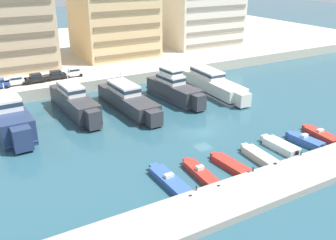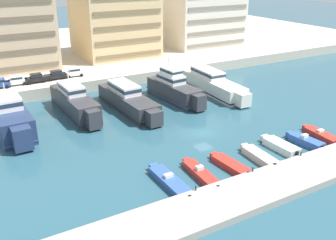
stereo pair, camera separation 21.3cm
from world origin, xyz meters
The scene contains 25 objects.
ground_plane centered at (0.00, 0.00, 0.00)m, with size 400.00×400.00×0.00m, color #285160.
quay_promenade centered at (0.00, 62.47, 1.17)m, with size 180.00×70.00×2.35m, color #BCB29E.
pier_dock centered at (0.00, -16.61, 0.43)m, with size 120.00×6.13×0.86m, color #9E998E.
yacht_navy_left centered at (-25.42, 14.63, 2.26)m, with size 5.01×16.52×7.33m.
yacht_charcoal_mid_left centered at (-14.75, 17.47, 2.07)m, with size 4.56×17.91×6.83m.
yacht_charcoal_center_left centered at (-6.02, 14.79, 1.81)m, with size 4.97×19.52×6.35m.
yacht_charcoal_center centered at (3.67, 15.08, 2.20)m, with size 5.03×15.94×7.81m.
yacht_ivory_center_right centered at (12.82, 15.87, 1.74)m, with size 5.12×21.92×6.11m.
motorboat_blue_far_left centered at (-11.90, -10.23, 0.43)m, with size 2.04×8.62×1.24m.
motorboat_red_left centered at (-7.80, -10.60, 0.44)m, with size 2.01×7.77×1.34m.
motorboat_red_mid_left centered at (-3.30, -10.51, 0.41)m, with size 2.21×6.67×0.86m.
motorboat_cream_center_left centered at (1.34, -10.72, 0.49)m, with size 2.10×6.60×0.99m.
motorboat_white_center centered at (6.01, -9.91, 0.51)m, with size 2.17×6.44×1.02m.
motorboat_blue_center_right centered at (10.29, -10.56, 0.52)m, with size 2.25×6.15×1.45m.
motorboat_red_mid_right centered at (14.24, -10.10, 0.41)m, with size 2.28×6.83×1.15m.
car_white_mid_left centered at (-21.78, 31.95, 3.32)m, with size 4.15×2.01×1.80m.
car_black_center_left centered at (-18.17, 31.78, 3.32)m, with size 4.16×2.05×1.80m.
car_black_center centered at (-14.11, 32.16, 3.32)m, with size 4.15×2.03×1.80m.
car_white_center_right centered at (-10.32, 32.37, 3.32)m, with size 4.15×2.03×1.80m.
apartment_block_far_left centered at (-20.56, 45.76, 10.84)m, with size 19.66×14.26×18.87m.
apartment_block_left centered at (5.25, 47.69, 10.81)m, with size 18.68×18.26×18.82m.
apartment_block_mid_left centered at (31.91, 46.68, 13.64)m, with size 21.05×13.81×24.48m.
bollard_west centered at (-10.68, -13.79, 1.18)m, with size 0.20×0.20×0.61m.
bollard_west_mid centered at (-2.47, -13.79, 1.18)m, with size 0.20×0.20×0.61m.
bollard_east_mid centered at (5.74, -13.79, 1.18)m, with size 0.20×0.20×0.61m.
Camera 1 is at (-30.92, -42.66, 23.84)m, focal length 40.00 mm.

